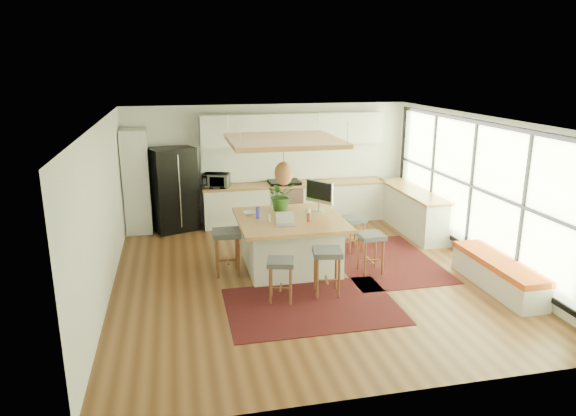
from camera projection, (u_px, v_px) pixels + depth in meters
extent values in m
plane|color=#543018|center=(305.00, 275.00, 9.12)|extent=(7.00, 7.00, 0.00)
plane|color=white|center=(307.00, 120.00, 8.39)|extent=(7.00, 7.00, 0.00)
plane|color=silver|center=(269.00, 163.00, 12.05)|extent=(6.50, 0.00, 6.50)
plane|color=silver|center=(388.00, 283.00, 5.46)|extent=(6.50, 0.00, 6.50)
plane|color=silver|center=(103.00, 212.00, 8.08)|extent=(0.00, 7.00, 7.00)
plane|color=silver|center=(480.00, 191.00, 9.43)|extent=(0.00, 7.00, 7.00)
cube|color=silver|center=(137.00, 182.00, 11.20)|extent=(0.55, 0.60, 2.25)
cube|color=silver|center=(295.00, 203.00, 12.11)|extent=(4.20, 0.60, 0.88)
cube|color=olive|center=(295.00, 184.00, 11.98)|extent=(4.24, 0.64, 0.05)
cube|color=white|center=(292.00, 163.00, 12.14)|extent=(4.20, 0.02, 0.80)
cube|color=silver|center=(294.00, 129.00, 11.78)|extent=(4.20, 0.34, 0.70)
cube|color=silver|center=(412.00, 211.00, 11.49)|extent=(0.60, 2.50, 0.88)
cube|color=olive|center=(413.00, 191.00, 11.36)|extent=(0.64, 2.54, 0.05)
cube|color=black|center=(312.00, 306.00, 7.95)|extent=(2.60, 1.80, 0.01)
cube|color=black|center=(384.00, 261.00, 9.78)|extent=(1.80, 2.60, 0.01)
imported|color=#A5A5AA|center=(216.00, 179.00, 11.52)|extent=(0.63, 0.47, 0.38)
imported|color=#1E4C19|center=(281.00, 198.00, 9.67)|extent=(0.73, 0.76, 0.46)
imported|color=silver|center=(249.00, 213.00, 9.44)|extent=(0.25, 0.25, 0.05)
cylinder|color=#343BD0|center=(258.00, 213.00, 9.20)|extent=(0.07, 0.07, 0.19)
cylinder|color=silver|center=(269.00, 217.00, 8.99)|extent=(0.07, 0.07, 0.19)
cylinder|color=maroon|center=(308.00, 217.00, 8.99)|extent=(0.07, 0.07, 0.19)
cylinder|color=silver|center=(308.00, 211.00, 9.34)|extent=(0.07, 0.07, 0.19)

